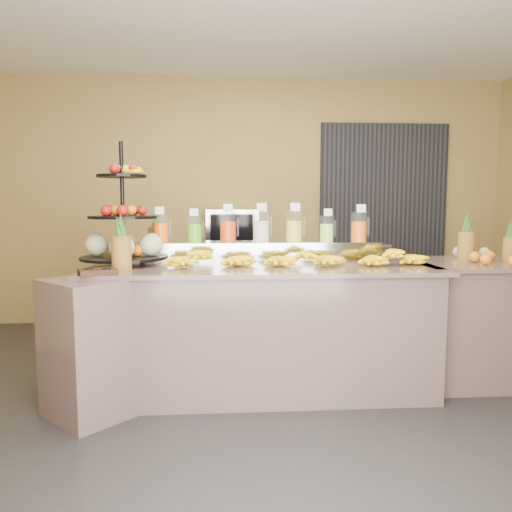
{
  "coord_description": "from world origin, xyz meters",
  "views": [
    {
      "loc": [
        -0.3,
        -3.32,
        1.38
      ],
      "look_at": [
        -0.05,
        0.3,
        1.0
      ],
      "focal_mm": 35.0,
      "sensor_mm": 36.0,
      "label": 1
    }
  ],
  "objects": [
    {
      "name": "ground",
      "position": [
        0.0,
        0.0,
        0.0
      ],
      "size": [
        6.0,
        6.0,
        0.0
      ],
      "primitive_type": "plane",
      "color": "black",
      "rests_on": "ground"
    },
    {
      "name": "room_envelope",
      "position": [
        0.19,
        0.79,
        1.88
      ],
      "size": [
        6.04,
        5.02,
        2.82
      ],
      "color": "olive",
      "rests_on": "ground"
    },
    {
      "name": "buffet_counter",
      "position": [
        -0.12,
        0.26,
        0.47
      ],
      "size": [
        2.75,
        1.25,
        0.93
      ],
      "color": "gray",
      "rests_on": "ground"
    },
    {
      "name": "right_counter",
      "position": [
        1.7,
        0.4,
        0.47
      ],
      "size": [
        1.08,
        0.88,
        0.93
      ],
      "color": "gray",
      "rests_on": "ground"
    },
    {
      "name": "back_ledge",
      "position": [
        0.0,
        2.25,
        0.47
      ],
      "size": [
        3.1,
        0.55,
        0.93
      ],
      "color": "gray",
      "rests_on": "ground"
    },
    {
      "name": "pitcher_tray",
      "position": [
        0.01,
        0.58,
        1.01
      ],
      "size": [
        1.85,
        0.3,
        0.15
      ],
      "primitive_type": "cube",
      "color": "gray",
      "rests_on": "buffet_counter"
    },
    {
      "name": "juice_pitcher_orange_a",
      "position": [
        -0.77,
        0.58,
        1.18
      ],
      "size": [
        0.12,
        0.12,
        0.29
      ],
      "color": "silver",
      "rests_on": "pitcher_tray"
    },
    {
      "name": "juice_pitcher_green",
      "position": [
        -0.51,
        0.58,
        1.17
      ],
      "size": [
        0.11,
        0.12,
        0.27
      ],
      "color": "silver",
      "rests_on": "pitcher_tray"
    },
    {
      "name": "juice_pitcher_orange_b",
      "position": [
        -0.25,
        0.58,
        1.18
      ],
      "size": [
        0.13,
        0.13,
        0.31
      ],
      "color": "silver",
      "rests_on": "pitcher_tray"
    },
    {
      "name": "juice_pitcher_milk",
      "position": [
        0.01,
        0.58,
        1.19
      ],
      "size": [
        0.13,
        0.13,
        0.31
      ],
      "color": "silver",
      "rests_on": "pitcher_tray"
    },
    {
      "name": "juice_pitcher_lemon",
      "position": [
        0.27,
        0.58,
        1.19
      ],
      "size": [
        0.13,
        0.13,
        0.32
      ],
      "color": "silver",
      "rests_on": "pitcher_tray"
    },
    {
      "name": "juice_pitcher_lime",
      "position": [
        0.53,
        0.58,
        1.17
      ],
      "size": [
        0.11,
        0.11,
        0.27
      ],
      "color": "silver",
      "rests_on": "pitcher_tray"
    },
    {
      "name": "juice_pitcher_orange_c",
      "position": [
        0.79,
        0.58,
        1.18
      ],
      "size": [
        0.13,
        0.13,
        0.3
      ],
      "color": "silver",
      "rests_on": "pitcher_tray"
    },
    {
      "name": "banana_heap",
      "position": [
        0.27,
        0.26,
        0.99
      ],
      "size": [
        1.88,
        0.17,
        0.16
      ],
      "color": "yellow",
      "rests_on": "buffet_counter"
    },
    {
      "name": "fruit_stand",
      "position": [
        -0.98,
        0.41,
        1.16
      ],
      "size": [
        0.78,
        0.78,
        0.9
      ],
      "rotation": [
        0.0,
        0.0,
        0.25
      ],
      "color": "black",
      "rests_on": "buffet_counter"
    },
    {
      "name": "condiment_caddy",
      "position": [
        -1.09,
        -0.12,
        0.95
      ],
      "size": [
        0.28,
        0.25,
        0.03
      ],
      "primitive_type": "cube",
      "rotation": [
        0.0,
        0.0,
        0.39
      ],
      "color": "black",
      "rests_on": "buffet_counter"
    },
    {
      "name": "pineapple_left_a",
      "position": [
        -0.98,
        0.11,
        1.07
      ],
      "size": [
        0.13,
        0.13,
        0.39
      ],
      "rotation": [
        0.0,
        0.0,
        0.36
      ],
      "color": "brown",
      "rests_on": "buffet_counter"
    },
    {
      "name": "pineapple_left_b",
      "position": [
        -0.82,
        0.73,
        1.09
      ],
      "size": [
        0.14,
        0.14,
        0.42
      ],
      "rotation": [
        0.0,
        0.0,
        0.05
      ],
      "color": "brown",
      "rests_on": "buffet_counter"
    },
    {
      "name": "right_fruit_pile",
      "position": [
        1.77,
        0.35,
        1.0
      ],
      "size": [
        0.43,
        0.41,
        0.23
      ],
      "color": "brown",
      "rests_on": "right_counter"
    },
    {
      "name": "oven_warmer",
      "position": [
        -0.19,
        2.25,
        1.12
      ],
      "size": [
        0.59,
        0.43,
        0.38
      ],
      "primitive_type": "cube",
      "rotation": [
        0.0,
        0.0,
        0.05
      ],
      "color": "gray",
      "rests_on": "back_ledge"
    }
  ]
}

